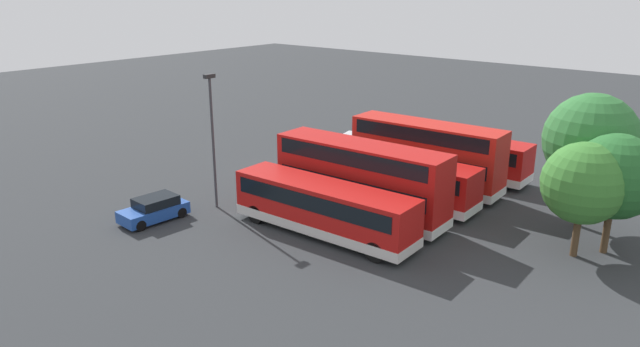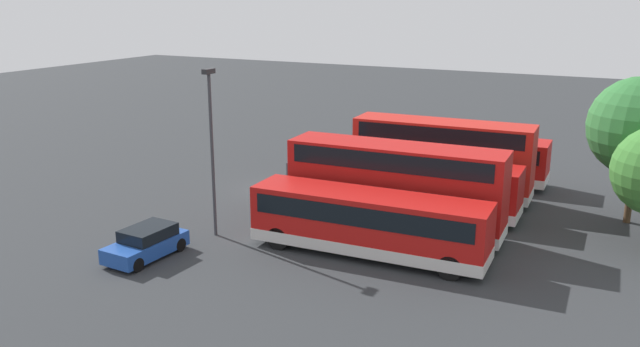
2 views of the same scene
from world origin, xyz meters
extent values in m
plane|color=#2D3033|center=(0.00, 0.00, 0.00)|extent=(140.00, 140.00, 0.00)
cube|color=#B71411|center=(-7.35, 9.57, 1.65)|extent=(2.91, 11.27, 2.60)
cube|color=silver|center=(-7.35, 9.57, 0.62)|extent=(2.95, 11.31, 0.55)
cube|color=black|center=(-7.35, 9.57, 2.25)|extent=(2.94, 10.47, 0.90)
cube|color=black|center=(-7.17, 3.94, 2.25)|extent=(2.25, 0.13, 1.10)
cylinder|color=black|center=(-6.09, 5.41, 0.55)|extent=(0.34, 1.11, 1.10)
cylinder|color=black|center=(-8.34, 5.34, 0.55)|extent=(0.34, 1.11, 1.10)
cylinder|color=black|center=(-6.36, 13.80, 0.55)|extent=(0.34, 1.11, 1.10)
cylinder|color=black|center=(-8.61, 13.73, 0.55)|extent=(0.34, 1.11, 1.10)
cube|color=red|center=(-3.42, 9.66, 2.45)|extent=(3.04, 10.54, 4.20)
cube|color=silver|center=(-3.42, 9.66, 0.62)|extent=(3.08, 10.59, 0.55)
cube|color=black|center=(-3.42, 9.66, 2.25)|extent=(3.06, 9.75, 0.90)
cube|color=black|center=(-3.42, 9.66, 3.95)|extent=(3.06, 9.75, 0.90)
cube|color=black|center=(-3.17, 4.42, 2.25)|extent=(2.25, 0.17, 1.10)
cylinder|color=black|center=(-2.12, 5.91, 0.55)|extent=(0.35, 1.11, 1.10)
cylinder|color=black|center=(-4.37, 5.80, 0.55)|extent=(0.35, 1.11, 1.10)
cylinder|color=black|center=(-2.48, 13.53, 0.55)|extent=(0.35, 1.11, 1.10)
cylinder|color=black|center=(-4.73, 13.42, 0.55)|extent=(0.35, 1.11, 1.10)
cube|color=#B71411|center=(0.00, 9.69, 1.65)|extent=(2.88, 10.47, 2.60)
cube|color=silver|center=(0.00, 9.69, 0.62)|extent=(2.93, 10.51, 0.55)
cube|color=black|center=(0.00, 9.69, 2.25)|extent=(2.92, 9.67, 0.90)
cube|color=black|center=(0.16, 4.47, 2.25)|extent=(2.25, 0.13, 1.10)
cylinder|color=black|center=(1.24, 5.94, 0.55)|extent=(0.34, 1.11, 1.10)
cylinder|color=black|center=(-1.01, 5.86, 0.55)|extent=(0.34, 1.11, 1.10)
cylinder|color=black|center=(1.00, 13.52, 0.55)|extent=(0.34, 1.11, 1.10)
cylinder|color=black|center=(-1.25, 13.45, 0.55)|extent=(0.34, 1.11, 1.10)
cube|color=#B71411|center=(3.67, 9.42, 2.45)|extent=(3.03, 10.92, 4.20)
cube|color=silver|center=(3.67, 9.42, 0.62)|extent=(3.08, 10.96, 0.55)
cube|color=black|center=(3.67, 9.42, 2.25)|extent=(3.06, 10.13, 0.90)
cube|color=black|center=(3.67, 9.42, 3.95)|extent=(3.06, 10.13, 0.90)
cube|color=black|center=(3.91, 3.98, 2.25)|extent=(2.25, 0.16, 1.10)
cylinder|color=black|center=(4.97, 5.46, 0.55)|extent=(0.35, 1.11, 1.10)
cylinder|color=black|center=(2.72, 5.36, 0.55)|extent=(0.35, 1.11, 1.10)
cylinder|color=black|center=(4.61, 13.47, 0.55)|extent=(0.35, 1.11, 1.10)
cylinder|color=black|center=(2.36, 13.37, 0.55)|extent=(0.35, 1.11, 1.10)
cube|color=#B71411|center=(7.06, 9.41, 1.65)|extent=(3.01, 11.13, 2.60)
cube|color=silver|center=(7.06, 9.41, 0.62)|extent=(3.05, 11.17, 0.55)
cube|color=black|center=(7.06, 9.41, 2.25)|extent=(3.03, 10.33, 0.90)
cube|color=black|center=(7.29, 3.87, 2.25)|extent=(2.25, 0.15, 1.10)
cylinder|color=black|center=(8.35, 5.34, 0.55)|extent=(0.35, 1.11, 1.10)
cylinder|color=black|center=(6.11, 5.25, 0.55)|extent=(0.35, 1.11, 1.10)
cylinder|color=black|center=(8.01, 13.57, 0.55)|extent=(0.35, 1.11, 1.10)
cylinder|color=black|center=(5.76, 13.48, 0.55)|extent=(0.35, 1.11, 1.10)
cube|color=#1E479E|center=(12.01, 0.46, 0.53)|extent=(4.02, 2.00, 0.70)
cube|color=black|center=(11.81, 0.47, 1.15)|extent=(2.44, 1.76, 0.55)
cylinder|color=black|center=(13.41, 1.19, 0.32)|extent=(0.65, 0.25, 0.64)
cylinder|color=black|center=(13.33, -0.41, 0.32)|extent=(0.65, 0.25, 0.64)
cylinder|color=black|center=(10.69, 1.33, 0.32)|extent=(0.65, 0.25, 0.64)
cylinder|color=black|center=(10.61, -0.27, 0.32)|extent=(0.65, 0.25, 0.64)
cube|color=silver|center=(-9.91, 0.19, 0.53)|extent=(2.72, 4.69, 0.70)
cube|color=black|center=(-9.95, 0.38, 1.15)|extent=(2.18, 2.94, 0.55)
cylinder|color=black|center=(-8.78, -1.20, 0.32)|extent=(0.35, 0.67, 0.64)
cylinder|color=black|center=(-10.34, -1.55, 0.32)|extent=(0.35, 0.67, 0.64)
cylinder|color=black|center=(-9.48, 1.93, 0.32)|extent=(0.35, 0.67, 0.64)
cylinder|color=black|center=(-11.04, 1.58, 0.32)|extent=(0.35, 0.67, 0.64)
cylinder|color=#38383D|center=(8.16, 1.56, 4.03)|extent=(0.16, 0.16, 8.06)
cube|color=#262628|center=(8.16, 1.56, 8.21)|extent=(0.70, 0.30, 0.24)
cylinder|color=#333338|center=(-3.15, -0.53, 0.47)|extent=(0.60, 0.60, 0.95)
cylinder|color=#4C3823|center=(0.79, 20.97, 1.25)|extent=(0.36, 0.36, 2.50)
sphere|color=#387A2D|center=(0.79, 20.97, 3.95)|extent=(4.13, 4.13, 4.13)
cylinder|color=#4C3823|center=(-3.38, 19.91, 1.69)|extent=(0.36, 0.36, 3.37)
sphere|color=#2D7033|center=(-3.38, 19.91, 5.17)|extent=(5.14, 5.14, 5.14)
cylinder|color=#4C3823|center=(-0.63, 22.04, 1.32)|extent=(0.36, 0.36, 2.65)
sphere|color=#236028|center=(-0.63, 22.04, 4.17)|extent=(4.35, 4.35, 4.35)
camera|label=1|loc=(30.15, 28.70, 13.36)|focal=32.84mm
camera|label=2|loc=(33.12, 20.26, 11.68)|focal=36.47mm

